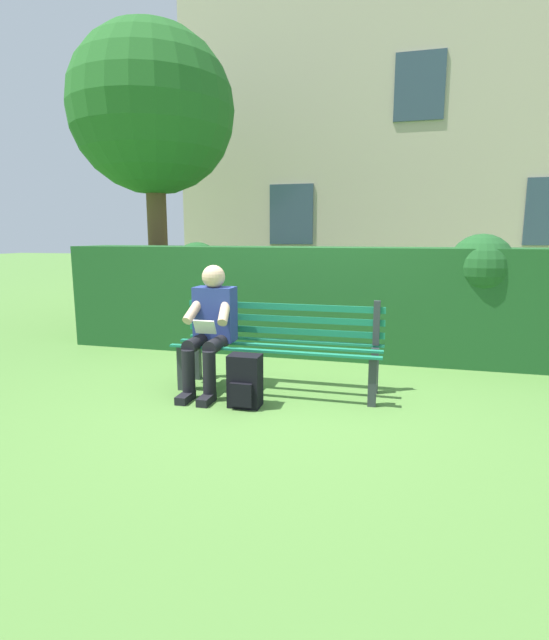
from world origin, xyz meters
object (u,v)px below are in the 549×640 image
at_px(person_seated, 211,325).
at_px(tree, 148,117).
at_px(backpack, 245,381).
at_px(park_bench, 279,343).

distance_m(person_seated, tree, 4.54).
xyz_separation_m(person_seated, backpack, (-0.45, 0.36, -0.40)).
height_order(park_bench, person_seated, person_seated).
relative_size(person_seated, backpack, 2.59).
xyz_separation_m(park_bench, backpack, (0.17, 0.55, -0.23)).
bearing_deg(backpack, tree, -51.88).
height_order(person_seated, tree, tree).
bearing_deg(backpack, park_bench, -107.02).
distance_m(park_bench, backpack, 0.62).
relative_size(tree, backpack, 10.08).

